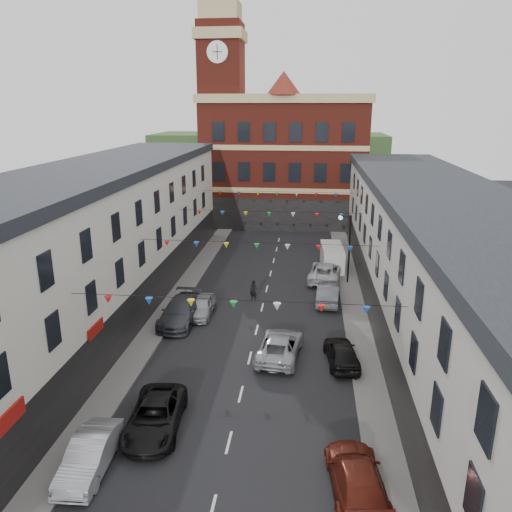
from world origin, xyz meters
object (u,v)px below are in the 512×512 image
at_px(car_left_b, 90,455).
at_px(white_van, 332,257).
at_px(street_lamp, 347,240).
at_px(pedestrian, 253,291).
at_px(car_left_d, 180,311).
at_px(car_right_c, 357,478).
at_px(car_left_e, 202,306).
at_px(car_right_d, 342,353).
at_px(car_right_f, 325,272).
at_px(car_right_e, 328,293).
at_px(moving_car, 280,346).
at_px(car_left_c, 155,416).

relative_size(car_left_b, white_van, 0.90).
bearing_deg(street_lamp, pedestrian, -147.28).
bearing_deg(car_left_d, car_right_c, -53.31).
relative_size(car_left_d, car_left_e, 1.40).
height_order(car_right_c, car_right_d, car_right_c).
xyz_separation_m(car_right_c, car_right_d, (0.00, 10.42, -0.01)).
xyz_separation_m(car_right_d, car_right_f, (-0.59, 14.84, 0.07)).
relative_size(car_right_e, white_van, 0.96).
height_order(car_right_e, moving_car, car_right_e).
height_order(car_right_f, moving_car, car_right_f).
bearing_deg(car_right_f, pedestrian, 50.20).
bearing_deg(car_right_e, street_lamp, -105.48).
xyz_separation_m(car_left_e, pedestrian, (3.44, 3.24, 0.14)).
bearing_deg(white_van, car_right_f, -104.48).
xyz_separation_m(car_left_b, car_right_e, (10.49, 19.91, 0.05)).
bearing_deg(car_left_b, car_right_f, 65.27).
relative_size(car_left_b, moving_car, 0.85).
bearing_deg(car_right_f, car_right_e, 97.53).
relative_size(car_left_c, car_right_c, 1.02).
height_order(car_left_c, car_right_f, car_right_f).
relative_size(car_right_c, car_right_d, 1.18).
height_order(car_left_d, white_van, white_van).
bearing_deg(car_right_c, pedestrian, -78.29).
bearing_deg(car_right_e, white_van, -90.21).
bearing_deg(car_right_e, moving_car, 74.69).
distance_m(car_right_c, pedestrian, 20.79).
bearing_deg(street_lamp, car_left_d, -142.38).
distance_m(car_left_d, pedestrian, 6.53).
xyz_separation_m(car_right_d, car_right_e, (-0.51, 9.68, 0.05)).
distance_m(moving_car, pedestrian, 9.25).
bearing_deg(car_right_d, street_lamp, -101.15).
height_order(white_van, pedestrian, white_van).
height_order(car_right_d, car_right_f, car_right_f).
xyz_separation_m(street_lamp, moving_car, (-4.75, -13.61, -3.18)).
height_order(car_left_e, car_right_c, car_right_c).
height_order(car_right_e, pedestrian, pedestrian).
bearing_deg(car_left_d, car_left_c, -80.19).
distance_m(street_lamp, car_left_d, 15.52).
distance_m(car_left_c, moving_car, 9.48).
bearing_deg(car_left_b, moving_car, 53.64).
relative_size(car_left_d, car_right_e, 1.21).
bearing_deg(car_right_e, car_right_c, 95.34).
bearing_deg(car_left_e, car_right_d, -32.41).
xyz_separation_m(car_left_d, pedestrian, (4.68, 4.55, 0.01)).
xyz_separation_m(car_left_d, car_right_c, (11.00, -15.25, -0.09)).
height_order(car_left_c, car_right_d, car_right_d).
relative_size(car_right_f, moving_car, 1.10).
relative_size(car_left_e, car_right_f, 0.71).
bearing_deg(car_right_f, moving_car, 84.40).
xyz_separation_m(car_left_c, pedestrian, (2.78, 16.66, 0.12)).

